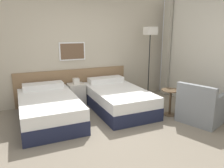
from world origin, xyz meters
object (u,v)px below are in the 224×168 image
bed_near_window (118,99)px  nightstand (77,94)px  floor_lamp (150,37)px  bed_near_door (49,108)px  armchair (201,108)px  side_table (171,98)px

bed_near_window → nightstand: (-0.77, 0.72, 0.02)m
bed_near_window → floor_lamp: bearing=22.9°
bed_near_window → floor_lamp: 1.84m
bed_near_door → floor_lamp: (2.69, 0.48, 1.36)m
bed_near_door → bed_near_window: same height
bed_near_door → armchair: size_ratio=2.00×
side_table → armchair: 0.64m
bed_near_window → side_table: size_ratio=3.43×
bed_near_door → floor_lamp: floor_lamp is taller
nightstand → armchair: armchair is taller
floor_lamp → bed_near_window: bearing=-157.1°
bed_near_door → floor_lamp: size_ratio=1.03×
bed_near_door → bed_near_window: (1.55, 0.00, 0.00)m
nightstand → floor_lamp: (1.92, -0.24, 1.34)m
bed_near_window → side_table: (0.89, -0.77, 0.13)m
bed_near_window → floor_lamp: (1.14, 0.48, 1.36)m
nightstand → floor_lamp: floor_lamp is taller
bed_near_door → side_table: 2.56m
bed_near_door → nightstand: 1.06m
bed_near_window → side_table: bed_near_window is taller
floor_lamp → side_table: floor_lamp is taller
side_table → floor_lamp: bearing=78.5°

